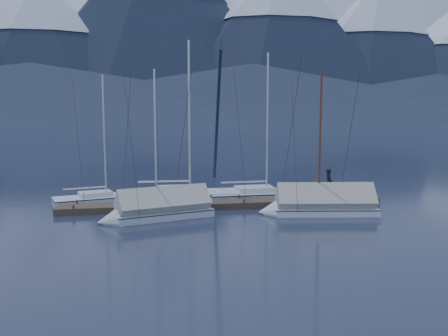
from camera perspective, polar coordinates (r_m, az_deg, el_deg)
The scene contains 10 objects.
ground at distance 24.64m, azimuth 0.82°, elevation -5.64°, with size 1000.00×1000.00×0.00m, color #151C31.
mountain_range at distance 397.74m, azimuth -9.01°, elevation 14.58°, with size 877.00×584.00×150.50m.
dock at distance 26.54m, azimuth 0.00°, elevation -4.48°, with size 18.00×1.50×0.54m.
mooring_posts at distance 26.42m, azimuth -1.07°, elevation -4.01°, with size 15.12×1.52×0.35m.
sailboat_open_left at distance 28.92m, azimuth -13.14°, elevation -3.65°, with size 6.40×3.28×8.14m.
sailboat_open_mid at distance 28.72m, azimuth -3.02°, elevation -3.47°, with size 7.89×3.37×10.36m.
sailboat_open_right at distance 29.23m, azimuth 6.10°, elevation -3.34°, with size 7.33×3.13×9.63m.
sailboat_covered_near at distance 25.23m, azimuth 11.00°, elevation -4.55°, with size 6.36×2.91×7.99m.
sailboat_covered_far at distance 23.90m, azimuth -8.36°, elevation -5.15°, with size 6.01×3.26×8.08m.
person at distance 28.49m, azimuth 12.49°, elevation -1.73°, with size 0.59×0.39×1.63m, color black.
Camera 1 is at (-4.54, -23.61, 5.38)m, focal length 38.00 mm.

